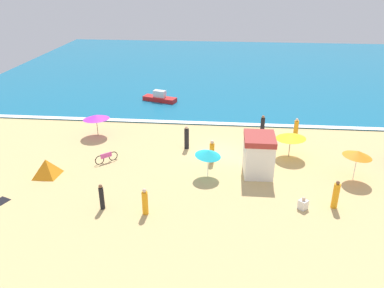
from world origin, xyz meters
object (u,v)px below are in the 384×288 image
beachgoer_4 (145,202)px  beach_umbrella_2 (291,136)px  beachgoer_2 (296,128)px  beachgoer_5 (102,197)px  beachgoer_6 (187,138)px  lifeguard_cabana (258,155)px  beachgoer_3 (263,125)px  beach_umbrella_4 (358,154)px  parked_bicycle (106,157)px  beach_umbrella_1 (96,117)px  beachgoer_0 (212,152)px  beach_umbrella_3 (208,153)px  beachgoer_1 (303,204)px  beach_tent (47,168)px  beachgoer_7 (336,195)px  small_boat_0 (160,98)px

beachgoer_4 → beach_umbrella_2: bearing=42.0°
beachgoer_2 → beachgoer_5: 18.05m
beachgoer_5 → beachgoer_6: beachgoer_6 is taller
lifeguard_cabana → beachgoer_3: bearing=83.3°
lifeguard_cabana → beachgoer_3: size_ratio=1.72×
beachgoer_3 → beachgoer_5: size_ratio=1.00×
beach_umbrella_4 → parked_bicycle: bearing=177.0°
beach_umbrella_1 → beachgoer_6: (7.89, -1.85, -0.79)m
beachgoer_0 → beach_umbrella_4: bearing=-9.6°
beach_umbrella_3 → beachgoer_5: size_ratio=1.44×
beach_umbrella_2 → beachgoer_1: 7.21m
parked_bicycle → beachgoer_4: size_ratio=0.81×
beachgoer_0 → beachgoer_5: bearing=-133.0°
beach_umbrella_1 → beachgoer_4: beach_umbrella_1 is taller
beach_umbrella_2 → beach_umbrella_3: beach_umbrella_3 is taller
beachgoer_1 → beach_tent: bearing=171.8°
beachgoer_5 → beachgoer_7: 13.89m
lifeguard_cabana → beachgoer_2: bearing=62.5°
lifeguard_cabana → beach_umbrella_3: lifeguard_cabana is taller
beachgoer_1 → beachgoer_2: 11.33m
beachgoer_3 → beach_umbrella_2: bearing=-68.7°
beachgoer_2 → beachgoer_7: 10.95m
parked_bicycle → beachgoer_6: size_ratio=0.72×
beach_umbrella_1 → beach_tent: 7.39m
beach_umbrella_2 → beachgoer_7: beach_umbrella_2 is taller
beach_umbrella_4 → beachgoer_5: beach_umbrella_4 is taller
beach_umbrella_3 → parked_bicycle: 7.84m
beach_umbrella_2 → small_boat_0: beach_umbrella_2 is taller
beachgoer_6 → beachgoer_2: bearing=20.8°
beach_umbrella_3 → beachgoer_5: (-6.05, -4.57, -0.95)m
beach_tent → beachgoer_7: size_ratio=1.19×
beach_umbrella_1 → small_boat_0: bearing=68.5°
parked_bicycle → beachgoer_7: bearing=-16.4°
parked_bicycle → beachgoer_3: 13.61m
parked_bicycle → beachgoer_0: beachgoer_0 is taller
beachgoer_1 → beachgoer_4: (-9.26, -1.37, 0.47)m
beach_tent → beachgoer_0: 11.67m
beach_tent → beachgoer_1: (16.95, -2.45, -0.29)m
beachgoer_3 → beachgoer_1: bearing=-82.1°
beach_umbrella_1 → parked_bicycle: size_ratio=2.29×
beach_umbrella_3 → small_boat_0: bearing=111.1°
parked_bicycle → beachgoer_6: bearing=27.6°
beach_umbrella_1 → beach_umbrella_4: (19.73, -5.73, 0.23)m
lifeguard_cabana → beachgoer_0: bearing=156.4°
beachgoer_2 → small_boat_0: bearing=148.9°
parked_bicycle → beachgoer_2: beachgoer_2 is taller
beach_umbrella_2 → beachgoer_6: (-7.93, 0.74, -0.81)m
beach_umbrella_1 → beachgoer_2: 17.05m
lifeguard_cabana → beachgoer_7: size_ratio=1.56×
beach_umbrella_3 → beachgoer_6: (-1.94, 4.33, -0.84)m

